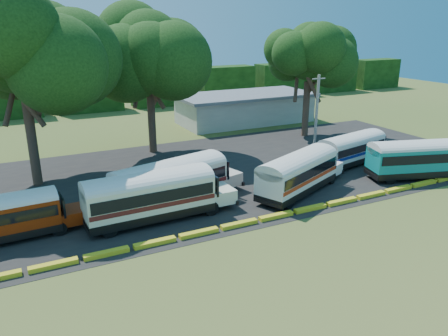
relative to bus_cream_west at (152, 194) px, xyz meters
name	(u,v)px	position (x,y,z in m)	size (l,w,h in m)	color
ground	(226,237)	(3.44, -4.53, -2.02)	(160.00, 160.00, 0.00)	#35531B
asphalt_strip	(176,179)	(4.44, 7.47, -2.01)	(64.00, 24.00, 0.02)	black
curb	(219,229)	(3.44, -3.53, -1.87)	(53.70, 0.45, 0.30)	yellow
terminal_building	(245,108)	(21.44, 25.47, 0.01)	(19.00, 9.00, 4.00)	#BBB8AB
treeline_backdrop	(89,92)	(3.44, 43.47, 0.98)	(130.00, 4.00, 6.00)	black
bus_cream_west	(152,194)	(0.00, 0.00, 0.00)	(10.95, 3.00, 3.58)	black
bus_cream_east	(173,180)	(2.20, 1.96, 0.01)	(11.26, 5.32, 3.60)	black
bus_white_red	(299,171)	(12.19, -0.26, -0.09)	(10.51, 6.55, 3.41)	black
bus_white_blue	(353,147)	(21.44, 3.73, -0.27)	(9.73, 4.29, 3.11)	black
bus_teal	(420,157)	(24.02, -1.96, -0.03)	(10.84, 5.54, 3.47)	black
tree_west	(18,43)	(-6.73, 11.48, 9.74)	(10.95, 10.95, 15.83)	#3C2A1E
tree_center	(148,48)	(5.29, 16.73, 8.86)	(10.09, 10.09, 14.65)	#3C2A1E
tree_east	(309,56)	(24.25, 15.26, 7.63)	(8.05, 8.05, 12.70)	#3C2A1E
utility_pole	(317,113)	(21.18, 9.33, 2.18)	(1.60, 0.30, 8.19)	gray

